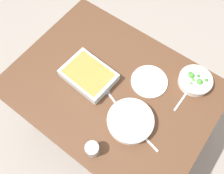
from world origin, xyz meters
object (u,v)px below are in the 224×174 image
(baking_dish, at_px, (89,75))
(stew_bowl, at_px, (130,121))
(broccoli_bowl, at_px, (195,80))
(side_plate, at_px, (149,81))
(spoon_by_broccoli, at_px, (184,96))
(fork_on_table, at_px, (111,97))
(drink_cup, at_px, (92,149))
(spoon_by_stew, at_px, (143,136))

(baking_dish, bearing_deg, stew_bowl, -13.24)
(broccoli_bowl, xyz_separation_m, side_plate, (-0.22, -0.15, -0.02))
(stew_bowl, distance_m, baking_dish, 0.37)
(spoon_by_broccoli, distance_m, fork_on_table, 0.43)
(stew_bowl, xyz_separation_m, baking_dish, (-0.36, 0.08, 0.00))
(baking_dish, height_order, fork_on_table, baking_dish)
(baking_dish, height_order, drink_cup, drink_cup)
(broccoli_bowl, xyz_separation_m, spoon_by_stew, (-0.07, -0.45, -0.03))
(spoon_by_broccoli, xyz_separation_m, fork_on_table, (-0.34, -0.26, -0.00))
(spoon_by_stew, bearing_deg, stew_bowl, 168.34)
(broccoli_bowl, relative_size, spoon_by_stew, 1.14)
(stew_bowl, bearing_deg, spoon_by_stew, -11.66)
(baking_dish, xyz_separation_m, spoon_by_broccoli, (0.52, 0.23, -0.03))
(broccoli_bowl, distance_m, fork_on_table, 0.50)
(baking_dish, height_order, side_plate, baking_dish)
(side_plate, height_order, spoon_by_broccoli, side_plate)
(baking_dish, height_order, spoon_by_stew, baking_dish)
(stew_bowl, distance_m, side_plate, 0.28)
(stew_bowl, distance_m, fork_on_table, 0.19)
(spoon_by_stew, relative_size, fork_on_table, 1.01)
(drink_cup, relative_size, spoon_by_stew, 0.49)
(drink_cup, distance_m, spoon_by_stew, 0.28)
(fork_on_table, bearing_deg, spoon_by_broccoli, 37.74)
(baking_dish, bearing_deg, spoon_by_broccoli, 24.12)
(fork_on_table, bearing_deg, baking_dish, 172.20)
(spoon_by_broccoli, bearing_deg, spoon_by_stew, -101.19)
(drink_cup, relative_size, side_plate, 0.39)
(side_plate, xyz_separation_m, fork_on_table, (-0.12, -0.22, -0.00))
(broccoli_bowl, height_order, baking_dish, broccoli_bowl)
(drink_cup, bearing_deg, side_plate, 88.17)
(fork_on_table, bearing_deg, stew_bowl, -18.88)
(drink_cup, distance_m, fork_on_table, 0.32)
(baking_dish, bearing_deg, spoon_by_stew, -12.91)
(fork_on_table, bearing_deg, drink_cup, -71.03)
(broccoli_bowl, bearing_deg, fork_on_table, -132.20)
(side_plate, distance_m, fork_on_table, 0.25)
(fork_on_table, bearing_deg, broccoli_bowl, 47.80)
(stew_bowl, height_order, spoon_by_stew, stew_bowl)
(side_plate, bearing_deg, stew_bowl, -79.26)
(side_plate, bearing_deg, spoon_by_broccoli, 10.98)
(spoon_by_broccoli, relative_size, fork_on_table, 1.01)
(side_plate, height_order, spoon_by_stew, side_plate)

